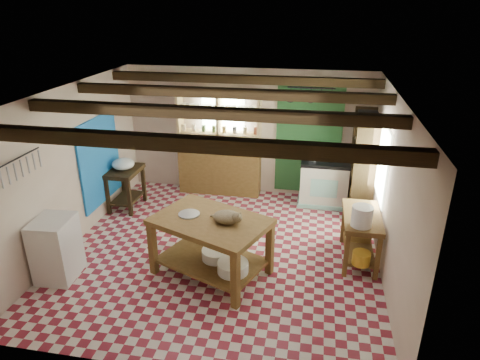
% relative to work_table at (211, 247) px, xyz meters
% --- Properties ---
extents(floor, '(5.00, 5.00, 0.02)m').
position_rel_work_table_xyz_m(floor, '(0.01, 0.59, -0.46)').
color(floor, maroon).
rests_on(floor, ground).
extents(ceiling, '(5.00, 5.00, 0.02)m').
position_rel_work_table_xyz_m(ceiling, '(0.01, 0.59, 2.15)').
color(ceiling, '#434348').
rests_on(ceiling, wall_back).
extents(wall_back, '(5.00, 0.04, 2.60)m').
position_rel_work_table_xyz_m(wall_back, '(0.01, 3.09, 0.85)').
color(wall_back, beige).
rests_on(wall_back, floor).
extents(wall_front, '(5.00, 0.04, 2.60)m').
position_rel_work_table_xyz_m(wall_front, '(0.01, -1.91, 0.85)').
color(wall_front, beige).
rests_on(wall_front, floor).
extents(wall_left, '(0.04, 5.00, 2.60)m').
position_rel_work_table_xyz_m(wall_left, '(-2.49, 0.59, 0.85)').
color(wall_left, beige).
rests_on(wall_left, floor).
extents(wall_right, '(0.04, 5.00, 2.60)m').
position_rel_work_table_xyz_m(wall_right, '(2.51, 0.59, 0.85)').
color(wall_right, beige).
rests_on(wall_right, floor).
extents(ceiling_beams, '(5.00, 3.80, 0.15)m').
position_rel_work_table_xyz_m(ceiling_beams, '(0.01, 0.59, 2.03)').
color(ceiling_beams, '#2F2110').
rests_on(ceiling_beams, ceiling).
extents(blue_wall_patch, '(0.04, 1.40, 1.60)m').
position_rel_work_table_xyz_m(blue_wall_patch, '(-2.46, 1.49, 0.65)').
color(blue_wall_patch, blue).
rests_on(blue_wall_patch, wall_left).
extents(green_wall_patch, '(1.30, 0.04, 2.30)m').
position_rel_work_table_xyz_m(green_wall_patch, '(1.26, 3.06, 0.80)').
color(green_wall_patch, '#1F4D23').
rests_on(green_wall_patch, wall_back).
extents(window_back, '(0.90, 0.02, 0.80)m').
position_rel_work_table_xyz_m(window_back, '(-0.49, 3.07, 1.25)').
color(window_back, silver).
rests_on(window_back, wall_back).
extents(window_right, '(0.02, 1.30, 1.20)m').
position_rel_work_table_xyz_m(window_right, '(2.49, 1.59, 0.95)').
color(window_right, silver).
rests_on(window_right, wall_right).
extents(utensil_rail, '(0.06, 0.90, 0.28)m').
position_rel_work_table_xyz_m(utensil_rail, '(-2.43, -0.61, 1.33)').
color(utensil_rail, black).
rests_on(utensil_rail, wall_left).
extents(pot_rack, '(0.86, 0.12, 0.36)m').
position_rel_work_table_xyz_m(pot_rack, '(1.26, 2.64, 1.73)').
color(pot_rack, black).
rests_on(pot_rack, ceiling).
extents(shelving_unit, '(1.70, 0.34, 2.20)m').
position_rel_work_table_xyz_m(shelving_unit, '(-0.54, 2.90, 0.65)').
color(shelving_unit, '#D3B479').
rests_on(shelving_unit, floor).
extents(tall_rack, '(0.40, 0.86, 2.00)m').
position_rel_work_table_xyz_m(tall_rack, '(2.29, 2.39, 0.55)').
color(tall_rack, '#2F2110').
rests_on(tall_rack, floor).
extents(work_table, '(1.89, 1.60, 0.91)m').
position_rel_work_table_xyz_m(work_table, '(0.00, 0.00, 0.00)').
color(work_table, brown).
rests_on(work_table, floor).
extents(stove, '(0.94, 0.64, 0.92)m').
position_rel_work_table_xyz_m(stove, '(1.63, 2.74, 0.00)').
color(stove, beige).
rests_on(stove, floor).
extents(prep_table, '(0.55, 0.80, 0.81)m').
position_rel_work_table_xyz_m(prep_table, '(-2.19, 1.85, -0.05)').
color(prep_table, '#2F2110').
rests_on(prep_table, floor).
extents(white_cabinet, '(0.57, 0.66, 0.94)m').
position_rel_work_table_xyz_m(white_cabinet, '(-2.21, -0.49, 0.01)').
color(white_cabinet, silver).
rests_on(white_cabinet, floor).
extents(right_counter, '(0.56, 1.11, 0.79)m').
position_rel_work_table_xyz_m(right_counter, '(2.19, 0.78, -0.06)').
color(right_counter, brown).
rests_on(right_counter, floor).
extents(cat, '(0.44, 0.37, 0.18)m').
position_rel_work_table_xyz_m(cat, '(0.25, -0.05, 0.54)').
color(cat, olive).
rests_on(cat, work_table).
extents(steel_tray, '(0.41, 0.41, 0.02)m').
position_rel_work_table_xyz_m(steel_tray, '(-0.34, 0.09, 0.46)').
color(steel_tray, '#9F9FA7').
rests_on(steel_tray, work_table).
extents(basin_large, '(0.56, 0.56, 0.15)m').
position_rel_work_table_xyz_m(basin_large, '(0.07, 0.03, -0.14)').
color(basin_large, silver).
rests_on(basin_large, work_table).
extents(basin_small, '(0.58, 0.58, 0.16)m').
position_rel_work_table_xyz_m(basin_small, '(0.38, -0.26, -0.14)').
color(basin_small, silver).
rests_on(basin_small, work_table).
extents(kettle_left, '(0.19, 0.19, 0.22)m').
position_rel_work_table_xyz_m(kettle_left, '(1.38, 2.75, 0.57)').
color(kettle_left, '#9F9FA7').
rests_on(kettle_left, stove).
extents(kettle_right, '(0.17, 0.17, 0.21)m').
position_rel_work_table_xyz_m(kettle_right, '(1.73, 2.74, 0.57)').
color(kettle_right, black).
rests_on(kettle_right, stove).
extents(enamel_bowl, '(0.43, 0.43, 0.21)m').
position_rel_work_table_xyz_m(enamel_bowl, '(-2.19, 1.85, 0.46)').
color(enamel_bowl, silver).
rests_on(enamel_bowl, prep_table).
extents(white_bucket, '(0.30, 0.30, 0.30)m').
position_rel_work_table_xyz_m(white_bucket, '(2.14, 0.43, 0.49)').
color(white_bucket, silver).
rests_on(white_bucket, right_counter).
extents(wicker_basket, '(0.39, 0.31, 0.27)m').
position_rel_work_table_xyz_m(wicker_basket, '(2.19, 1.08, -0.11)').
color(wicker_basket, '#AD8F46').
rests_on(wicker_basket, right_counter).
extents(yellow_tub, '(0.27, 0.27, 0.19)m').
position_rel_work_table_xyz_m(yellow_tub, '(2.19, 0.33, -0.15)').
color(yellow_tub, gold).
rests_on(yellow_tub, right_counter).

